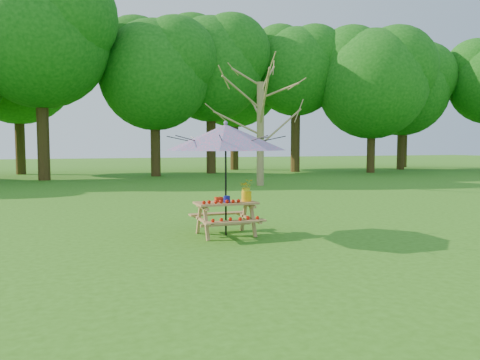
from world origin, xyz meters
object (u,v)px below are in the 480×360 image
object	(u,v)px
flower_bucket	(247,190)
bare_tree	(261,39)
picnic_table	(226,219)
patio_umbrella	(226,137)

from	to	relation	value
flower_bucket	bare_tree	bearing A→B (deg)	65.76
bare_tree	picnic_table	distance (m)	13.00
patio_umbrella	flower_bucket	bearing A→B (deg)	-3.50
bare_tree	flower_bucket	bearing A→B (deg)	-114.24
picnic_table	flower_bucket	world-z (taller)	flower_bucket
bare_tree	picnic_table	bearing A→B (deg)	-116.25
bare_tree	picnic_table	world-z (taller)	bare_tree
bare_tree	flower_bucket	size ratio (longest dim) A/B	23.60
patio_umbrella	flower_bucket	world-z (taller)	patio_umbrella
patio_umbrella	flower_bucket	xyz separation A→B (m)	(0.43, -0.03, -1.04)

